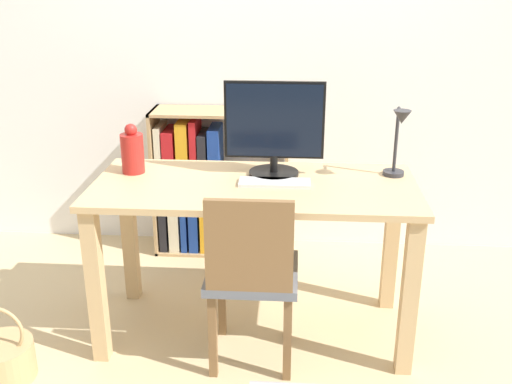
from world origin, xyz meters
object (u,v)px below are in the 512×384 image
Objects in this scene: desk_lamp at (399,137)px; bookshelf at (199,181)px; basket at (2,359)px; keyboard at (275,183)px; vase at (132,151)px; chair at (252,272)px; monitor at (274,127)px.

desk_lamp reaches higher than bookshelf.
keyboard is at bearing 20.81° from basket.
vase is (-0.68, 0.13, 0.10)m from keyboard.
desk_lamp reaches higher than vase.
desk_lamp is at bearing 11.73° from keyboard.
bookshelf is 1.55m from basket.
chair is at bearing 9.32° from basket.
monitor is 1.06m from bookshelf.
keyboard is 1.08m from bookshelf.
bookshelf is at bearing 76.81° from vase.
basket is (-1.17, -0.45, -0.69)m from keyboard.
chair is 1.24m from bookshelf.
chair is (-0.64, -0.38, -0.51)m from desk_lamp.
monitor is at bearing 75.54° from chair.
monitor reaches higher than basket.
desk_lamp is at bearing 17.98° from basket.
monitor reaches higher than bookshelf.
keyboard is 1.43m from basket.
chair is 2.37× the size of basket.
vase is at bearing 142.66° from chair.
monitor is 0.57m from desk_lamp.
chair is (0.60, -0.39, -0.41)m from vase.
monitor is at bearing 177.41° from desk_lamp.
monitor is 0.55× the size of chair.
bookshelf reaches higher than chair.
desk_lamp is (0.57, -0.03, -0.03)m from monitor.
chair is at bearing -100.47° from monitor.
chair is (-0.08, -0.41, -0.54)m from monitor.
bookshelf is (-0.49, 0.76, -0.55)m from monitor.
monitor is at bearing 26.79° from basket.
desk_lamp is 2.02m from basket.
keyboard is at bearing -86.01° from monitor.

